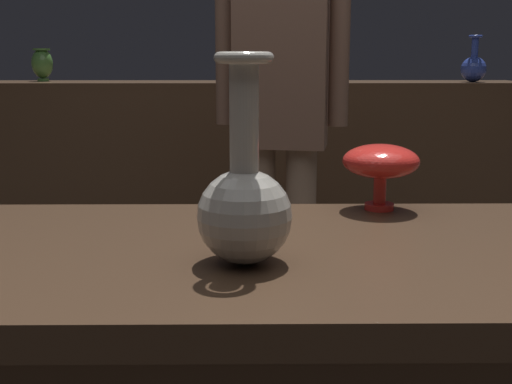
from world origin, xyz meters
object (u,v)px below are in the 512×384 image
(vase_tall_behind, at_px, (381,163))
(shelf_vase_far_right, at_px, (474,67))
(shelf_vase_far_left, at_px, (42,63))
(visitor_center_back, at_px, (281,104))
(vase_centerpiece, at_px, (244,202))

(vase_tall_behind, relative_size, shelf_vase_far_right, 0.70)
(shelf_vase_far_left, bearing_deg, shelf_vase_far_right, -3.31)
(shelf_vase_far_left, xyz_separation_m, visitor_center_back, (1.13, -0.95, -0.13))
(shelf_vase_far_left, bearing_deg, vase_tall_behind, -57.26)
(vase_tall_behind, distance_m, shelf_vase_far_right, 2.04)
(vase_tall_behind, relative_size, shelf_vase_far_left, 0.97)
(vase_tall_behind, distance_m, shelf_vase_far_left, 2.37)
(vase_centerpiece, distance_m, visitor_center_back, 1.39)
(visitor_center_back, bearing_deg, vase_centerpiece, 95.58)
(shelf_vase_far_right, distance_m, visitor_center_back, 1.27)
(vase_centerpiece, relative_size, vase_tall_behind, 2.03)
(shelf_vase_far_right, bearing_deg, visitor_center_back, -138.91)
(vase_centerpiece, height_order, shelf_vase_far_right, shelf_vase_far_right)
(vase_centerpiece, relative_size, shelf_vase_far_right, 1.43)
(vase_tall_behind, relative_size, visitor_center_back, 0.10)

